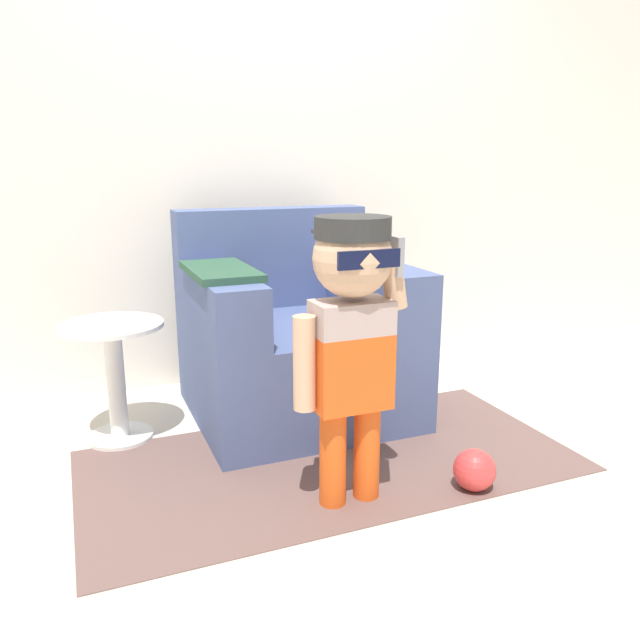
{
  "coord_description": "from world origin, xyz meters",
  "views": [
    {
      "loc": [
        -1.06,
        -2.65,
        1.17
      ],
      "look_at": [
        -0.15,
        -0.43,
        0.56
      ],
      "focal_mm": 35.0,
      "sensor_mm": 36.0,
      "label": 1
    }
  ],
  "objects_px": {
    "armchair": "(294,340)",
    "toy_ball": "(474,470)",
    "side_table": "(115,371)",
    "person_child": "(351,318)"
  },
  "relations": [
    {
      "from": "armchair",
      "to": "toy_ball",
      "type": "xyz_separation_m",
      "value": [
        0.35,
        -0.97,
        -0.27
      ]
    },
    {
      "from": "armchair",
      "to": "toy_ball",
      "type": "relative_size",
      "value": 6.31
    },
    {
      "from": "armchair",
      "to": "side_table",
      "type": "xyz_separation_m",
      "value": [
        -0.82,
        -0.02,
        -0.04
      ]
    },
    {
      "from": "side_table",
      "to": "armchair",
      "type": "bearing_deg",
      "value": 1.61
    },
    {
      "from": "person_child",
      "to": "side_table",
      "type": "xyz_separation_m",
      "value": [
        -0.71,
        0.84,
        -0.36
      ]
    },
    {
      "from": "toy_ball",
      "to": "armchair",
      "type": "bearing_deg",
      "value": 109.8
    },
    {
      "from": "side_table",
      "to": "toy_ball",
      "type": "xyz_separation_m",
      "value": [
        1.16,
        -0.94,
        -0.23
      ]
    },
    {
      "from": "armchair",
      "to": "side_table",
      "type": "relative_size",
      "value": 1.9
    },
    {
      "from": "armchair",
      "to": "person_child",
      "type": "distance_m",
      "value": 0.92
    },
    {
      "from": "armchair",
      "to": "person_child",
      "type": "bearing_deg",
      "value": -97.19
    }
  ]
}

